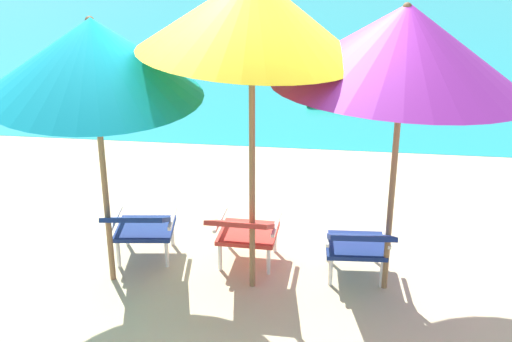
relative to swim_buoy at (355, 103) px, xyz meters
name	(u,v)px	position (x,y,z in m)	size (l,w,h in m)	color
ground_plane	(288,127)	(-1.02, -1.12, -0.10)	(40.00, 40.00, 0.00)	beige
ocean_band	(313,34)	(-1.02, 6.93, -0.09)	(40.00, 18.00, 0.01)	teal
swim_buoy	(355,103)	(0.00, 0.00, 0.00)	(0.18, 0.18, 1.60)	yellow
lounge_chair_left	(141,225)	(-1.99, -5.41, 0.31)	(0.64, 0.93, 0.68)	navy
lounge_chair_center	(245,230)	(-1.05, -5.38, 0.31)	(0.57, 0.89, 0.68)	red
lounge_chair_right	(358,242)	(-0.06, -5.49, 0.31)	(0.59, 0.91, 0.68)	navy
beach_umbrella_left	(93,57)	(-2.18, -5.69, 1.88)	(2.42, 2.43, 2.36)	olive
beach_umbrella_center	(252,14)	(-0.95, -5.64, 2.22)	(2.21, 2.18, 2.68)	olive
beach_umbrella_right	(404,47)	(0.18, -5.52, 1.98)	(2.82, 2.82, 2.46)	olive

